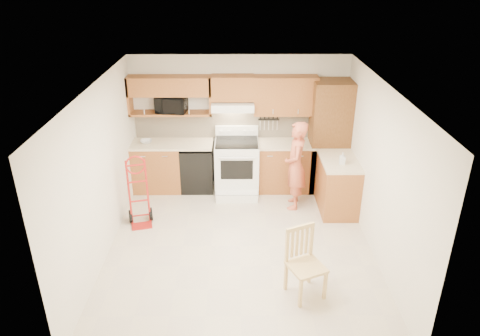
{
  "coord_description": "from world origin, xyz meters",
  "views": [
    {
      "loc": [
        -0.04,
        -5.79,
        4.04
      ],
      "look_at": [
        0.0,
        0.5,
        1.1
      ],
      "focal_mm": 33.66,
      "sensor_mm": 36.0,
      "label": 1
    }
  ],
  "objects_px": {
    "microwave": "(171,104)",
    "hand_truck": "(139,194)",
    "range": "(237,163)",
    "person": "(296,166)",
    "dining_chair": "(306,264)"
  },
  "relations": [
    {
      "from": "range",
      "to": "microwave",
      "type": "bearing_deg",
      "value": 166.91
    },
    {
      "from": "range",
      "to": "person",
      "type": "relative_size",
      "value": 0.75
    },
    {
      "from": "microwave",
      "to": "dining_chair",
      "type": "xyz_separation_m",
      "value": [
        2.08,
        -3.18,
        -1.16
      ]
    },
    {
      "from": "microwave",
      "to": "range",
      "type": "bearing_deg",
      "value": -5.35
    },
    {
      "from": "hand_truck",
      "to": "dining_chair",
      "type": "distance_m",
      "value": 3.05
    },
    {
      "from": "microwave",
      "to": "range",
      "type": "relative_size",
      "value": 0.46
    },
    {
      "from": "person",
      "to": "dining_chair",
      "type": "relative_size",
      "value": 1.67
    },
    {
      "from": "person",
      "to": "hand_truck",
      "type": "distance_m",
      "value": 2.69
    },
    {
      "from": "hand_truck",
      "to": "dining_chair",
      "type": "xyz_separation_m",
      "value": [
        2.49,
        -1.75,
        -0.08
      ]
    },
    {
      "from": "hand_truck",
      "to": "person",
      "type": "bearing_deg",
      "value": -1.02
    },
    {
      "from": "person",
      "to": "dining_chair",
      "type": "distance_m",
      "value": 2.36
    },
    {
      "from": "microwave",
      "to": "person",
      "type": "height_order",
      "value": "microwave"
    },
    {
      "from": "range",
      "to": "hand_truck",
      "type": "xyz_separation_m",
      "value": [
        -1.6,
        -1.15,
        -0.03
      ]
    },
    {
      "from": "microwave",
      "to": "hand_truck",
      "type": "relative_size",
      "value": 0.49
    },
    {
      "from": "microwave",
      "to": "range",
      "type": "xyz_separation_m",
      "value": [
        1.18,
        -0.28,
        -1.05
      ]
    }
  ]
}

